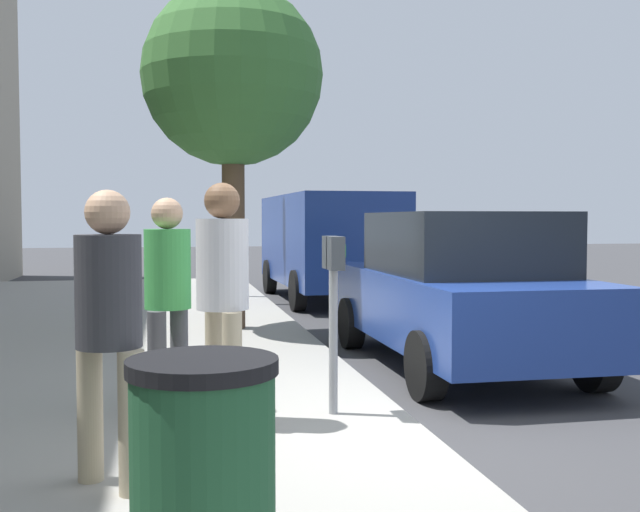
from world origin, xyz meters
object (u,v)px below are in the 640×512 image
Objects in this scene: trash_bin at (203,486)px; parking_meter at (333,286)px; street_tree at (233,78)px; traffic_signal at (236,175)px; pedestrian_bystander at (109,315)px; parked_van_far at (327,240)px; parking_officer at (168,285)px; pedestrian_at_meter at (223,281)px; parked_sedan_near at (458,290)px.

parking_meter is at bearing -22.10° from trash_bin.
street_tree is 4.48m from traffic_signal.
pedestrian_bystander is 10.63m from traffic_signal.
traffic_signal reaches higher than parking_meter.
trash_bin is (-11.89, 1.17, -1.92)m from traffic_signal.
traffic_signal is (-0.25, 1.90, 1.32)m from parked_van_far.
parking_officer is at bearing 2.53° from trash_bin.
street_tree is at bearing 68.97° from pedestrian_at_meter.
parking_officer is 9.46m from parked_van_far.
parking_officer is at bearing 168.28° from street_tree.
parking_meter is 0.29× the size of street_tree.
pedestrian_bystander is 6.69m from street_tree.
pedestrian_bystander is 1.79m from parking_officer.
street_tree reaches higher than pedestrian_at_meter.
pedestrian_at_meter is 0.50× the size of traffic_signal.
parking_officer is 0.33× the size of parked_van_far.
trash_bin is at bearing 148.44° from parked_sedan_near.
parking_officer is (1.76, -0.32, 0.01)m from pedestrian_bystander.
parked_van_far reaches higher than parking_officer.
pedestrian_at_meter is at bearing 128.93° from parked_sedan_near.
pedestrian_bystander is 0.39× the size of parked_sedan_near.
parked_van_far is 5.19× the size of trash_bin.
pedestrian_at_meter is 1.06× the size of parking_officer.
parking_officer is 3.29m from trash_bin.
parked_sedan_near is at bearing -137.80° from street_tree.
parking_officer is 3.67m from parked_sedan_near.
parked_van_far is 1.09× the size of street_tree.
parking_meter is 0.82× the size of pedestrian_bystander.
parked_van_far is at bearing 29.24° from pedestrian_bystander.
parked_van_far is at bearing -26.89° from street_tree.
parking_officer is 8.85m from traffic_signal.
pedestrian_bystander is at bearing 129.34° from parking_meter.
trash_bin is (-2.80, 1.14, -0.51)m from parking_meter.
parking_meter is 9.20m from traffic_signal.
parking_officer is at bearing 171.36° from traffic_signal.
parked_sedan_near is at bearing -180.00° from parked_van_far.
parked_van_far is at bearing -11.70° from parking_meter.
pedestrian_bystander reaches higher than parking_meter.
street_tree reaches higher than parked_sedan_near.
street_tree is at bearing 42.20° from parked_sedan_near.
pedestrian_at_meter is at bearing 17.23° from pedestrian_bystander.
trash_bin is (-1.49, -0.47, -0.49)m from pedestrian_bystander.
parked_sedan_near is (3.51, -3.54, -0.26)m from pedestrian_bystander.
parking_officer reaches higher than trash_bin.
pedestrian_bystander is at bearing -72.30° from parking_officer.
pedestrian_at_meter is (-0.07, 0.87, 0.07)m from parking_meter.
parking_officer is at bearing 37.25° from pedestrian_bystander.
parked_van_far is 1.46× the size of traffic_signal.
traffic_signal is at bearing 15.46° from parked_sedan_near.
traffic_signal reaches higher than parking_officer.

